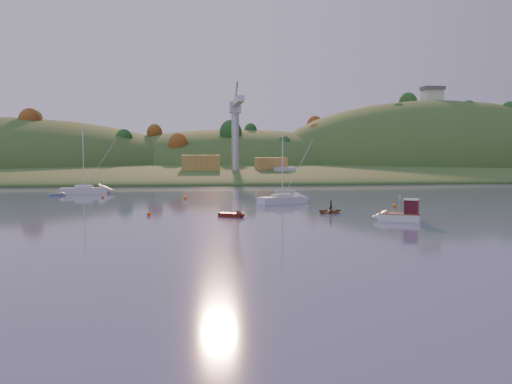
{
  "coord_description": "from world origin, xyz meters",
  "views": [
    {
      "loc": [
        -12.27,
        -44.81,
        8.38
      ],
      "look_at": [
        -2.47,
        34.67,
        2.61
      ],
      "focal_mm": 40.0,
      "sensor_mm": 36.0,
      "label": 1
    }
  ],
  "objects": [
    {
      "name": "shed_west",
      "position": [
        -8.0,
        123.0,
        4.8
      ],
      "size": [
        11.0,
        8.0,
        4.8
      ],
      "primitive_type": "cube",
      "color": "olive",
      "rests_on": "wharf"
    },
    {
      "name": "paddler",
      "position": [
        7.17,
        30.01,
        0.76
      ],
      "size": [
        0.46,
        0.61,
        1.51
      ],
      "primitive_type": "imported",
      "rotation": [
        0.0,
        0.0,
        1.76
      ],
      "color": "black",
      "rests_on": "ground"
    },
    {
      "name": "ground",
      "position": [
        0.0,
        0.0,
        0.0
      ],
      "size": [
        500.0,
        500.0,
        0.0
      ],
      "primitive_type": "plane",
      "color": "#3D4564",
      "rests_on": "ground"
    },
    {
      "name": "shed_east",
      "position": [
        13.0,
        124.0,
        4.4
      ],
      "size": [
        9.0,
        7.0,
        4.0
      ],
      "primitive_type": "cube",
      "color": "olive",
      "rests_on": "wharf"
    },
    {
      "name": "hillside_trees",
      "position": [
        0.0,
        185.0,
        0.0
      ],
      "size": [
        280.0,
        50.0,
        32.0
      ],
      "primitive_type": null,
      "color": "#1A491C",
      "rests_on": "ground"
    },
    {
      "name": "far_shore",
      "position": [
        0.0,
        230.0,
        0.0
      ],
      "size": [
        620.0,
        220.0,
        1.5
      ],
      "primitive_type": "cube",
      "color": "#28481D",
      "rests_on": "ground"
    },
    {
      "name": "canoe",
      "position": [
        7.17,
        30.01,
        0.33
      ],
      "size": [
        3.54,
        2.83,
        0.66
      ],
      "primitive_type": "imported",
      "rotation": [
        0.0,
        0.0,
        1.76
      ],
      "color": "#957C52",
      "rests_on": "ground"
    },
    {
      "name": "buoy_4",
      "position": [
        -17.1,
        29.59,
        0.25
      ],
      "size": [
        0.5,
        0.5,
        0.5
      ],
      "primitive_type": "sphere",
      "color": "#FF520D",
      "rests_on": "ground"
    },
    {
      "name": "buoy_2",
      "position": [
        -27.12,
        59.53,
        0.25
      ],
      "size": [
        0.5,
        0.5,
        0.5
      ],
      "primitive_type": "sphere",
      "color": "#FF520D",
      "rests_on": "ground"
    },
    {
      "name": "buoy_1",
      "position": [
        18.51,
        36.42,
        0.25
      ],
      "size": [
        0.5,
        0.5,
        0.5
      ],
      "primitive_type": "sphere",
      "color": "#FF520D",
      "rests_on": "ground"
    },
    {
      "name": "work_vessel",
      "position": [
        15.92,
        118.0,
        1.33
      ],
      "size": [
        14.78,
        5.89,
        3.74
      ],
      "rotation": [
        0.0,
        0.0,
        0.05
      ],
      "color": "slate",
      "rests_on": "ground"
    },
    {
      "name": "hill_right",
      "position": [
        95.0,
        195.0,
        0.0
      ],
      "size": [
        150.0,
        130.0,
        60.0
      ],
      "primitive_type": "ellipsoid",
      "color": "#28481D",
      "rests_on": "ground"
    },
    {
      "name": "red_tender",
      "position": [
        -6.04,
        26.87,
        0.25
      ],
      "size": [
        3.7,
        2.81,
        1.21
      ],
      "rotation": [
        0.0,
        0.0,
        -0.52
      ],
      "color": "#54170C",
      "rests_on": "ground"
    },
    {
      "name": "sailboat_near",
      "position": [
        -32.09,
        69.54,
        0.78
      ],
      "size": [
        9.04,
        3.3,
        12.31
      ],
      "rotation": [
        0.0,
        0.0,
        0.07
      ],
      "color": "silver",
      "rests_on": "ground"
    },
    {
      "name": "fishing_boat",
      "position": [
        12.74,
        20.43,
        0.8
      ],
      "size": [
        5.81,
        4.33,
        3.63
      ],
      "rotation": [
        0.0,
        0.0,
        2.63
      ],
      "color": "silver",
      "rests_on": "ground"
    },
    {
      "name": "dock_crane",
      "position": [
        2.0,
        118.39,
        17.17
      ],
      "size": [
        3.2,
        28.0,
        20.3
      ],
      "color": "#B7B7BC",
      "rests_on": "wharf"
    },
    {
      "name": "shore_slope",
      "position": [
        0.0,
        165.0,
        0.0
      ],
      "size": [
        640.0,
        150.0,
        7.0
      ],
      "primitive_type": "ellipsoid",
      "color": "#28481D",
      "rests_on": "ground"
    },
    {
      "name": "buoy_3",
      "position": [
        -12.4,
        54.79,
        0.25
      ],
      "size": [
        0.5,
        0.5,
        0.5
      ],
      "primitive_type": "sphere",
      "color": "#FF520D",
      "rests_on": "ground"
    },
    {
      "name": "hill_center",
      "position": [
        10.0,
        210.0,
        0.0
      ],
      "size": [
        140.0,
        120.0,
        36.0
      ],
      "primitive_type": "ellipsoid",
      "color": "#28481D",
      "rests_on": "ground"
    },
    {
      "name": "wharf",
      "position": [
        5.0,
        122.0,
        1.2
      ],
      "size": [
        42.0,
        16.0,
        2.4
      ],
      "primitive_type": "cube",
      "color": "slate",
      "rests_on": "ground"
    },
    {
      "name": "sailboat_far",
      "position": [
        3.0,
        44.48,
        0.73
      ],
      "size": [
        8.43,
        5.55,
        11.3
      ],
      "rotation": [
        0.0,
        0.0,
        0.42
      ],
      "color": "silver",
      "rests_on": "ground"
    },
    {
      "name": "grey_dinghy",
      "position": [
        -35.65,
        64.87,
        0.24
      ],
      "size": [
        3.3,
        2.29,
        1.16
      ],
      "rotation": [
        0.0,
        0.0,
        0.41
      ],
      "color": "slate",
      "rests_on": "ground"
    },
    {
      "name": "hilltop_house",
      "position": [
        95.0,
        195.0,
        33.4
      ],
      "size": [
        9.0,
        7.0,
        6.45
      ],
      "color": "beige",
      "rests_on": "hill_right"
    }
  ]
}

